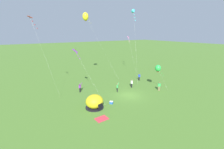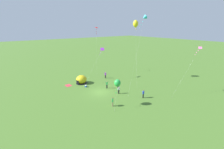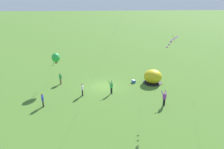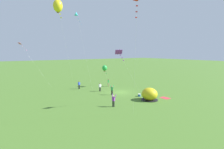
{
  "view_description": "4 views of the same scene",
  "coord_description": "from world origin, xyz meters",
  "px_view_note": "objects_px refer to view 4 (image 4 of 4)",
  "views": [
    {
      "loc": [
        -16.35,
        -19.74,
        11.23
      ],
      "look_at": [
        -0.34,
        5.34,
        2.75
      ],
      "focal_mm": 24.0,
      "sensor_mm": 36.0,
      "label": 1
    },
    {
      "loc": [
        25.74,
        -15.92,
        13.88
      ],
      "look_at": [
        1.39,
        2.29,
        4.03
      ],
      "focal_mm": 24.0,
      "sensor_mm": 36.0,
      "label": 2
    },
    {
      "loc": [
        1.0,
        29.42,
        12.81
      ],
      "look_at": [
        -1.03,
        1.92,
        2.54
      ],
      "focal_mm": 35.0,
      "sensor_mm": 36.0,
      "label": 3
    },
    {
      "loc": [
        -27.86,
        20.35,
        8.09
      ],
      "look_at": [
        -0.01,
        1.9,
        3.75
      ],
      "focal_mm": 28.0,
      "sensor_mm": 36.0,
      "label": 4
    }
  ],
  "objects_px": {
    "person_strolling": "(108,82)",
    "kite_purple": "(120,54)",
    "kite_cyan": "(77,15)",
    "person_flying_kite": "(113,100)",
    "kite_red": "(137,6)",
    "cooler_box": "(139,95)",
    "kite_yellow": "(58,6)",
    "person_center_field": "(100,87)",
    "kite_green": "(105,68)",
    "person_with_toddler": "(112,90)",
    "person_near_tent": "(79,85)",
    "kite_pink": "(22,46)",
    "popup_tent": "(150,94)"
  },
  "relations": [
    {
      "from": "person_flying_kite",
      "to": "kite_red",
      "type": "bearing_deg",
      "value": 167.1
    },
    {
      "from": "person_center_field",
      "to": "kite_red",
      "type": "bearing_deg",
      "value": 163.52
    },
    {
      "from": "person_center_field",
      "to": "kite_purple",
      "type": "relative_size",
      "value": 0.2
    },
    {
      "from": "kite_cyan",
      "to": "person_strolling",
      "type": "bearing_deg",
      "value": -85.17
    },
    {
      "from": "person_center_field",
      "to": "kite_purple",
      "type": "bearing_deg",
      "value": 165.5
    },
    {
      "from": "cooler_box",
      "to": "popup_tent",
      "type": "bearing_deg",
      "value": 174.06
    },
    {
      "from": "cooler_box",
      "to": "kite_red",
      "type": "relative_size",
      "value": 0.05
    },
    {
      "from": "kite_yellow",
      "to": "kite_cyan",
      "type": "relative_size",
      "value": 0.97
    },
    {
      "from": "person_with_toddler",
      "to": "person_near_tent",
      "type": "bearing_deg",
      "value": 20.05
    },
    {
      "from": "kite_yellow",
      "to": "kite_cyan",
      "type": "bearing_deg",
      "value": -36.81
    },
    {
      "from": "person_center_field",
      "to": "kite_yellow",
      "type": "xyz_separation_m",
      "value": [
        -5.49,
        9.74,
        13.49
      ]
    },
    {
      "from": "cooler_box",
      "to": "person_flying_kite",
      "type": "xyz_separation_m",
      "value": [
        -2.47,
        7.38,
        0.78
      ]
    },
    {
      "from": "person_center_field",
      "to": "kite_cyan",
      "type": "bearing_deg",
      "value": 51.26
    },
    {
      "from": "kite_green",
      "to": "kite_red",
      "type": "height_order",
      "value": "kite_red"
    },
    {
      "from": "popup_tent",
      "to": "person_with_toddler",
      "type": "relative_size",
      "value": 1.49
    },
    {
      "from": "kite_cyan",
      "to": "kite_pink",
      "type": "distance_m",
      "value": 12.86
    },
    {
      "from": "person_strolling",
      "to": "kite_pink",
      "type": "xyz_separation_m",
      "value": [
        5.71,
        17.14,
        8.28
      ]
    },
    {
      "from": "kite_purple",
      "to": "person_flying_kite",
      "type": "bearing_deg",
      "value": 49.09
    },
    {
      "from": "person_with_toddler",
      "to": "person_flying_kite",
      "type": "height_order",
      "value": "same"
    },
    {
      "from": "person_near_tent",
      "to": "kite_pink",
      "type": "relative_size",
      "value": 0.17
    },
    {
      "from": "person_with_toddler",
      "to": "kite_cyan",
      "type": "distance_m",
      "value": 16.31
    },
    {
      "from": "cooler_box",
      "to": "person_strolling",
      "type": "bearing_deg",
      "value": -1.43
    },
    {
      "from": "person_strolling",
      "to": "kite_green",
      "type": "height_order",
      "value": "kite_green"
    },
    {
      "from": "person_strolling",
      "to": "kite_pink",
      "type": "distance_m",
      "value": 19.88
    },
    {
      "from": "person_center_field",
      "to": "kite_purple",
      "type": "height_order",
      "value": "kite_purple"
    },
    {
      "from": "person_center_field",
      "to": "kite_pink",
      "type": "relative_size",
      "value": 0.17
    },
    {
      "from": "cooler_box",
      "to": "person_near_tent",
      "type": "relative_size",
      "value": 0.37
    },
    {
      "from": "person_near_tent",
      "to": "person_flying_kite",
      "type": "relative_size",
      "value": 0.91
    },
    {
      "from": "person_center_field",
      "to": "person_strolling",
      "type": "bearing_deg",
      "value": -50.77
    },
    {
      "from": "kite_purple",
      "to": "kite_pink",
      "type": "distance_m",
      "value": 22.27
    },
    {
      "from": "person_strolling",
      "to": "kite_purple",
      "type": "bearing_deg",
      "value": 153.55
    },
    {
      "from": "kite_purple",
      "to": "kite_green",
      "type": "bearing_deg",
      "value": -23.18
    },
    {
      "from": "person_strolling",
      "to": "kite_purple",
      "type": "relative_size",
      "value": 0.2
    },
    {
      "from": "person_with_toddler",
      "to": "kite_cyan",
      "type": "xyz_separation_m",
      "value": [
        6.7,
        3.92,
        14.35
      ]
    },
    {
      "from": "cooler_box",
      "to": "kite_yellow",
      "type": "bearing_deg",
      "value": 81.51
    },
    {
      "from": "popup_tent",
      "to": "person_with_toddler",
      "type": "height_order",
      "value": "popup_tent"
    },
    {
      "from": "person_near_tent",
      "to": "kite_cyan",
      "type": "bearing_deg",
      "value": 154.14
    },
    {
      "from": "kite_purple",
      "to": "kite_yellow",
      "type": "distance_m",
      "value": 10.9
    },
    {
      "from": "cooler_box",
      "to": "kite_purple",
      "type": "height_order",
      "value": "kite_purple"
    },
    {
      "from": "person_near_tent",
      "to": "person_center_field",
      "type": "bearing_deg",
      "value": -149.56
    },
    {
      "from": "kite_green",
      "to": "popup_tent",
      "type": "bearing_deg",
      "value": -178.77
    },
    {
      "from": "popup_tent",
      "to": "kite_green",
      "type": "xyz_separation_m",
      "value": [
        14.1,
        0.3,
        3.37
      ]
    },
    {
      "from": "kite_purple",
      "to": "kite_yellow",
      "type": "xyz_separation_m",
      "value": [
        5.1,
        7.0,
        6.62
      ]
    },
    {
      "from": "person_flying_kite",
      "to": "kite_cyan",
      "type": "xyz_separation_m",
      "value": [
        12.84,
        0.12,
        14.35
      ]
    },
    {
      "from": "person_flying_kite",
      "to": "kite_purple",
      "type": "bearing_deg",
      "value": -130.91
    },
    {
      "from": "cooler_box",
      "to": "kite_cyan",
      "type": "relative_size",
      "value": 0.04
    },
    {
      "from": "kite_green",
      "to": "cooler_box",
      "type": "bearing_deg",
      "value": -176.95
    },
    {
      "from": "person_flying_kite",
      "to": "kite_pink",
      "type": "relative_size",
      "value": 0.19
    },
    {
      "from": "kite_yellow",
      "to": "person_center_field",
      "type": "bearing_deg",
      "value": -60.58
    },
    {
      "from": "popup_tent",
      "to": "person_with_toddler",
      "type": "xyz_separation_m",
      "value": [
        6.51,
        3.29,
        0.0
      ]
    }
  ]
}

